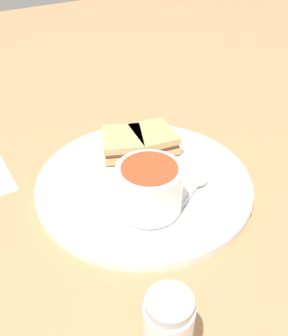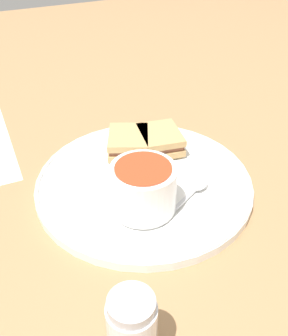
% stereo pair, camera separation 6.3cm
% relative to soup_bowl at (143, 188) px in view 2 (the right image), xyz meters
% --- Properties ---
extents(ground_plane, '(2.40, 2.40, 0.00)m').
position_rel_soup_bowl_xyz_m(ground_plane, '(0.03, 0.06, -0.06)').
color(ground_plane, '#9E754C').
extents(plate, '(0.36, 0.36, 0.02)m').
position_rel_soup_bowl_xyz_m(plate, '(0.03, 0.06, -0.05)').
color(plate, white).
rests_on(plate, ground_plane).
extents(soup_bowl, '(0.10, 0.10, 0.07)m').
position_rel_soup_bowl_xyz_m(soup_bowl, '(0.00, 0.00, 0.00)').
color(soup_bowl, white).
rests_on(soup_bowl, plate).
extents(spoon, '(0.10, 0.07, 0.01)m').
position_rel_soup_bowl_xyz_m(spoon, '(0.09, 0.00, -0.03)').
color(spoon, silver).
rests_on(spoon, plate).
extents(sandwich_half_near, '(0.08, 0.09, 0.03)m').
position_rel_soup_bowl_xyz_m(sandwich_half_near, '(0.09, 0.13, -0.02)').
color(sandwich_half_near, tan).
rests_on(sandwich_half_near, plate).
extents(sandwich_half_far, '(0.10, 0.10, 0.03)m').
position_rel_soup_bowl_xyz_m(sandwich_half_far, '(0.04, 0.15, -0.02)').
color(sandwich_half_far, tan).
rests_on(sandwich_half_far, plate).
extents(salt_shaker, '(0.05, 0.05, 0.10)m').
position_rel_soup_bowl_xyz_m(salt_shaker, '(-0.10, -0.20, -0.01)').
color(salt_shaker, silver).
rests_on(salt_shaker, ground_plane).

